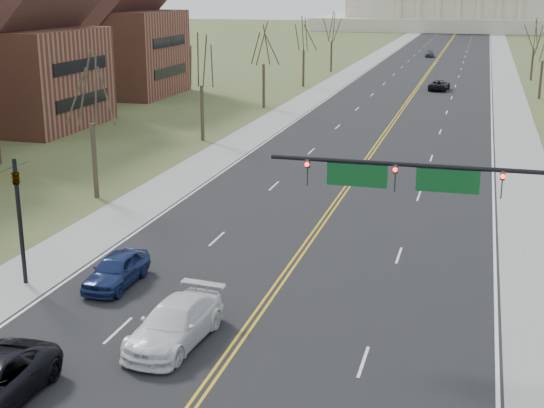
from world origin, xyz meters
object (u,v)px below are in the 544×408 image
Objects in this scene: car_far_sb at (429,53)px; car_far_nb at (439,85)px; signal_left at (19,207)px; car_sb_inner_second at (175,324)px; car_sb_outer_second at (116,270)px; signal_mast at (445,193)px.

car_far_nb is at bearing -90.60° from car_far_sb.
car_far_sb is (-4.94, 50.56, 0.01)m from car_far_nb.
signal_left is at bearing -100.53° from car_far_sb.
car_sb_inner_second reaches higher than car_far_nb.
car_sb_outer_second reaches higher than car_far_nb.
signal_left is (-18.95, 0.00, -2.05)m from signal_mast.
car_far_sb is at bearing -78.51° from car_far_nb.
car_sb_inner_second is at bearing -23.06° from signal_left.
car_sb_inner_second is at bearing -96.37° from car_far_sb.
signal_left is 1.43× the size of car_far_sb.
signal_mast is at bearing -91.93° from car_far_sb.
signal_mast is at bearing 26.71° from car_sb_inner_second.
car_far_nb is (5.37, 79.33, -0.11)m from car_sb_inner_second.
signal_left is 1.07× the size of car_sb_inner_second.
signal_left reaches higher than car_sb_inner_second.
car_sb_outer_second is 75.21m from car_far_nb.
car_far_sb is at bearing 94.25° from signal_mast.
car_far_sb is at bearing 94.79° from car_sb_inner_second.
signal_mast is at bearing 99.27° from car_far_nb.
car_sb_inner_second reaches higher than car_far_sb.
car_sb_inner_second is (-9.78, -3.90, -4.94)m from signal_mast.
signal_mast reaches higher than car_sb_inner_second.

